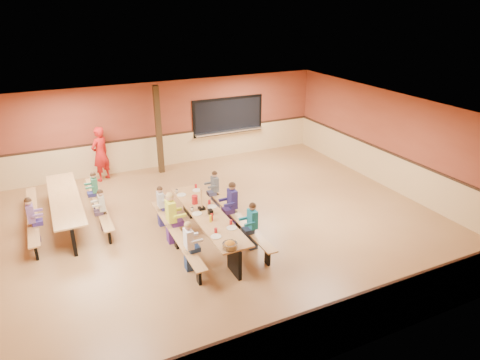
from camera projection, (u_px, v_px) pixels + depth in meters
name	position (u px, v px, depth m)	size (l,w,h in m)	color
ground	(215.00, 227.00, 11.32)	(12.00, 12.00, 0.00)	brown
room_envelope	(215.00, 203.00, 11.04)	(12.04, 10.04, 3.02)	brown
kitchen_pass_through	(228.00, 117.00, 15.88)	(2.78, 0.28, 1.38)	black
structural_post	(159.00, 130.00, 14.30)	(0.18, 0.18, 3.00)	#2F200F
cafeteria_table_main	(208.00, 221.00, 10.48)	(1.91, 3.70, 0.74)	#B07C46
cafeteria_table_second	(66.00, 205.00, 11.34)	(1.91, 3.70, 0.74)	#B07C46
seated_child_white_left	(189.00, 246.00, 9.32)	(0.35, 0.29, 1.17)	white
seated_adult_yellow	(171.00, 218.00, 10.37)	(0.42, 0.34, 1.31)	yellow
seated_child_grey_left	(161.00, 206.00, 11.18)	(0.32, 0.26, 1.11)	#B8B8B8
seated_child_teal_right	(252.00, 226.00, 10.13)	(0.36, 0.29, 1.19)	teal
seated_child_navy_right	(232.00, 205.00, 11.07)	(0.39, 0.32, 1.26)	navy
seated_child_char_right	(215.00, 190.00, 12.08)	(0.33, 0.27, 1.14)	#545A5F
seated_child_purple_sec	(32.00, 220.00, 10.41)	(0.35, 0.29, 1.18)	slate
seated_child_green_sec	(95.00, 191.00, 12.03)	(0.33, 0.27, 1.13)	#347F5D
seated_child_tan_sec	(102.00, 210.00, 11.00)	(0.32, 0.26, 1.11)	#BBB396
standing_woman	(100.00, 154.00, 13.89)	(0.66, 0.44, 1.82)	#B61714
punch_pitcher	(195.00, 200.00, 10.87)	(0.16, 0.16, 0.22)	#B4181A
chip_bowl	(230.00, 245.00, 8.94)	(0.32, 0.32, 0.15)	orange
napkin_dispenser	(210.00, 212.00, 10.33)	(0.10, 0.14, 0.13)	black
condiment_mustard	(210.00, 219.00, 9.99)	(0.06, 0.06, 0.17)	yellow
condiment_ketchup	(212.00, 217.00, 10.06)	(0.06, 0.06, 0.17)	#B2140F
table_paddle	(201.00, 204.00, 10.56)	(0.16, 0.16, 0.56)	black
place_settings	(208.00, 212.00, 10.38)	(0.65, 3.30, 0.11)	beige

